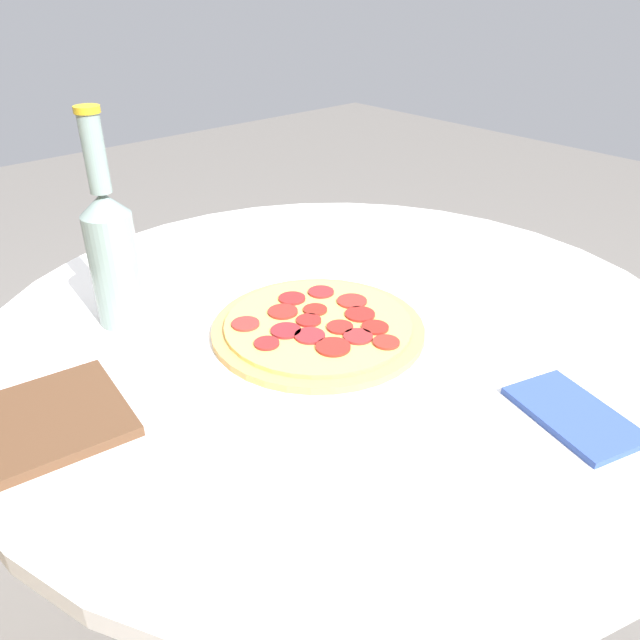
# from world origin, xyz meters

# --- Properties ---
(table) EXTENTS (0.98, 0.98, 0.76)m
(table) POSITION_xyz_m (0.00, 0.00, 0.60)
(table) COLOR white
(table) RESTS_ON ground_plane
(pizza) EXTENTS (0.28, 0.28, 0.02)m
(pizza) POSITION_xyz_m (-0.00, 0.04, 0.77)
(pizza) COLOR tan
(pizza) RESTS_ON table
(beer_bottle) EXTENTS (0.06, 0.06, 0.29)m
(beer_bottle) POSITION_xyz_m (0.20, 0.22, 0.87)
(beer_bottle) COLOR gray
(beer_bottle) RESTS_ON table
(pizza_paddle) EXTENTS (0.17, 0.29, 0.02)m
(pizza_paddle) POSITION_xyz_m (0.05, 0.41, 0.77)
(pizza_paddle) COLOR brown
(pizza_paddle) RESTS_ON table
(napkin) EXTENTS (0.16, 0.12, 0.01)m
(napkin) POSITION_xyz_m (-0.32, -0.04, 0.77)
(napkin) COLOR #334C99
(napkin) RESTS_ON table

